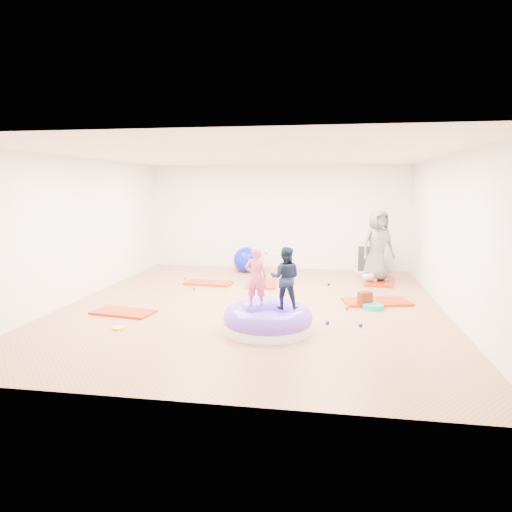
# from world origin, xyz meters

# --- Properties ---
(room) EXTENTS (7.01, 8.01, 2.81)m
(room) POSITION_xyz_m (0.00, 0.00, 1.40)
(room) COLOR #BD764B
(room) RESTS_ON ground
(gym_mat_front_left) EXTENTS (1.15, 0.70, 0.04)m
(gym_mat_front_left) POSITION_xyz_m (-2.19, -0.94, 0.02)
(gym_mat_front_left) COLOR #A52608
(gym_mat_front_left) RESTS_ON ground
(gym_mat_mid_left) EXTENTS (1.11, 0.61, 0.04)m
(gym_mat_mid_left) POSITION_xyz_m (-1.34, 1.69, 0.02)
(gym_mat_mid_left) COLOR #A52608
(gym_mat_mid_left) RESTS_ON ground
(gym_mat_center_back) EXTENTS (0.61, 1.10, 0.04)m
(gym_mat_center_back) POSITION_xyz_m (-0.04, 1.83, 0.02)
(gym_mat_center_back) COLOR #A52608
(gym_mat_center_back) RESTS_ON ground
(gym_mat_right) EXTENTS (1.36, 0.89, 0.05)m
(gym_mat_right) POSITION_xyz_m (2.33, 0.51, 0.03)
(gym_mat_right) COLOR #A52608
(gym_mat_right) RESTS_ON ground
(gym_mat_rear_right) EXTENTS (0.82, 1.34, 0.05)m
(gym_mat_rear_right) POSITION_xyz_m (2.60, 2.54, 0.03)
(gym_mat_rear_right) COLOR #A52608
(gym_mat_rear_right) RESTS_ON ground
(inflatable_cushion) EXTENTS (1.40, 1.40, 0.44)m
(inflatable_cushion) POSITION_xyz_m (0.48, -1.50, 0.17)
(inflatable_cushion) COLOR white
(inflatable_cushion) RESTS_ON ground
(child_pink) EXTENTS (0.35, 0.24, 0.95)m
(child_pink) POSITION_xyz_m (0.28, -1.40, 0.88)
(child_pink) COLOR #E75D6D
(child_pink) RESTS_ON inflatable_cushion
(child_navy) EXTENTS (0.49, 0.39, 0.97)m
(child_navy) POSITION_xyz_m (0.74, -1.44, 0.89)
(child_navy) COLOR #121E34
(child_navy) RESTS_ON inflatable_cushion
(adult_caregiver) EXTENTS (0.96, 0.84, 1.66)m
(adult_caregiver) POSITION_xyz_m (2.51, 2.46, 0.88)
(adult_caregiver) COLOR #5C5C5C
(adult_caregiver) RESTS_ON gym_mat_rear_right
(infant) EXTENTS (0.36, 0.37, 0.21)m
(infant) POSITION_xyz_m (2.36, 2.36, 0.16)
(infant) COLOR silver
(infant) RESTS_ON gym_mat_rear_right
(ball_pit_balls) EXTENTS (4.04, 3.23, 0.07)m
(ball_pit_balls) POSITION_xyz_m (0.49, 0.48, 0.03)
(ball_pit_balls) COLOR #C02041
(ball_pit_balls) RESTS_ON ground
(exercise_ball_blue) EXTENTS (0.67, 0.67, 0.67)m
(exercise_ball_blue) POSITION_xyz_m (-0.74, 3.27, 0.33)
(exercise_ball_blue) COLOR #0C12CB
(exercise_ball_blue) RESTS_ON ground
(exercise_ball_orange) EXTENTS (0.36, 0.36, 0.36)m
(exercise_ball_orange) POSITION_xyz_m (-0.94, 3.49, 0.18)
(exercise_ball_orange) COLOR #DF5614
(exercise_ball_orange) RESTS_ON ground
(infant_play_gym) EXTENTS (0.70, 0.66, 0.54)m
(infant_play_gym) POSITION_xyz_m (0.07, 3.18, 0.36)
(infant_play_gym) COLOR silver
(infant_play_gym) RESTS_ON ground
(cube_shelf) EXTENTS (0.76, 0.37, 0.76)m
(cube_shelf) POSITION_xyz_m (2.47, 3.79, 0.38)
(cube_shelf) COLOR silver
(cube_shelf) RESTS_ON ground
(balance_disc) EXTENTS (0.38, 0.38, 0.09)m
(balance_disc) POSITION_xyz_m (2.23, 0.08, 0.04)
(balance_disc) COLOR #12A18A
(balance_disc) RESTS_ON ground
(backpack) EXTENTS (0.29, 0.26, 0.28)m
(backpack) POSITION_xyz_m (2.08, 0.21, 0.14)
(backpack) COLOR red
(backpack) RESTS_ON ground
(yellow_toy) EXTENTS (0.22, 0.22, 0.03)m
(yellow_toy) POSITION_xyz_m (-1.87, -1.79, 0.02)
(yellow_toy) COLOR yellow
(yellow_toy) RESTS_ON ground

